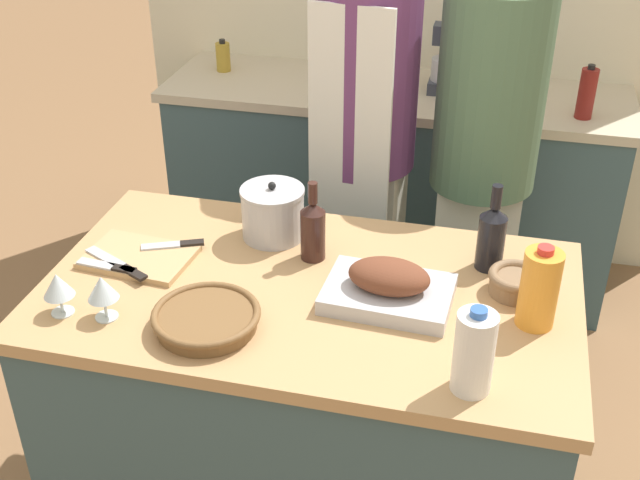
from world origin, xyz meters
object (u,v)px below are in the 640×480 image
(juice_jug, at_px, (539,289))
(milk_jug, at_px, (474,352))
(wine_glass_left, at_px, (58,286))
(stand_mixer, at_px, (452,65))
(knife_chef, at_px, (118,264))
(person_cook_aproned, at_px, (364,129))
(knife_bread, at_px, (109,266))
(roasting_pan, at_px, (389,287))
(condiment_bottle_short, at_px, (394,67))
(mixing_bowl, at_px, (516,282))
(cutting_board, at_px, (139,257))
(wine_bottle_green, at_px, (492,236))
(condiment_bottle_tall, at_px, (223,57))
(condiment_bottle_extra, at_px, (587,93))
(wine_glass_right, at_px, (102,289))
(wine_bottle_dark, at_px, (313,229))
(knife_paring, at_px, (175,245))
(wicker_basket, at_px, (206,318))
(person_cook_guest, at_px, (484,152))
(stock_pot, at_px, (273,213))

(juice_jug, bearing_deg, milk_jug, -115.94)
(wine_glass_left, distance_m, stand_mixer, 1.99)
(knife_chef, height_order, person_cook_aproned, person_cook_aproned)
(juice_jug, distance_m, knife_bread, 1.18)
(roasting_pan, relative_size, wine_glass_left, 2.88)
(milk_jug, distance_m, person_cook_aproned, 1.26)
(condiment_bottle_short, bearing_deg, mixing_bowl, -68.40)
(cutting_board, distance_m, wine_glass_left, 0.31)
(wine_bottle_green, relative_size, condiment_bottle_tall, 1.81)
(cutting_board, xyz_separation_m, wine_bottle_green, (0.99, 0.20, 0.09))
(roasting_pan, xyz_separation_m, person_cook_aproned, (-0.24, 0.86, 0.07))
(knife_chef, bearing_deg, condiment_bottle_extra, 46.86)
(wine_glass_right, bearing_deg, roasting_pan, 19.31)
(knife_bread, relative_size, stand_mixer, 0.63)
(roasting_pan, bearing_deg, condiment_bottle_tall, 123.03)
(juice_jug, bearing_deg, wine_bottle_dark, 164.59)
(mixing_bowl, bearing_deg, knife_paring, -179.20)
(wicker_basket, bearing_deg, milk_jug, -6.38)
(condiment_bottle_tall, bearing_deg, wicker_basket, -71.86)
(knife_chef, distance_m, person_cook_guest, 1.33)
(mixing_bowl, xyz_separation_m, milk_jug, (-0.09, -0.42, 0.07))
(juice_jug, height_order, wine_bottle_dark, wine_bottle_dark)
(knife_paring, distance_m, condiment_bottle_short, 1.51)
(wine_glass_right, relative_size, condiment_bottle_extra, 0.58)
(mixing_bowl, height_order, knife_paring, mixing_bowl)
(mixing_bowl, bearing_deg, wicker_basket, -155.80)
(juice_jug, xyz_separation_m, wine_glass_left, (-1.21, -0.25, -0.02))
(wine_bottle_green, distance_m, condiment_bottle_short, 1.41)
(milk_jug, xyz_separation_m, knife_paring, (-0.90, 0.41, -0.08))
(roasting_pan, distance_m, condiment_bottle_tall, 1.88)
(mixing_bowl, height_order, stand_mixer, stand_mixer)
(mixing_bowl, xyz_separation_m, juice_jug, (0.05, -0.13, 0.07))
(juice_jug, relative_size, stand_mixer, 0.80)
(wine_bottle_dark, bearing_deg, condiment_bottle_extra, 56.57)
(wine_glass_right, relative_size, stand_mixer, 0.44)
(wine_glass_left, height_order, condiment_bottle_extra, condiment_bottle_extra)
(wine_bottle_dark, xyz_separation_m, condiment_bottle_extra, (0.80, 1.21, 0.04))
(cutting_board, height_order, milk_jug, milk_jug)
(cutting_board, xyz_separation_m, wine_glass_left, (-0.09, -0.29, 0.08))
(roasting_pan, bearing_deg, knife_chef, -177.56)
(condiment_bottle_short, bearing_deg, condiment_bottle_extra, -12.30)
(stand_mixer, relative_size, condiment_bottle_short, 1.51)
(cutting_board, distance_m, condiment_bottle_short, 1.60)
(knife_bread, bearing_deg, wine_glass_left, -98.85)
(juice_jug, xyz_separation_m, knife_bread, (-1.18, -0.04, -0.09))
(cutting_board, distance_m, stock_pot, 0.42)
(wine_glass_left, distance_m, condiment_bottle_tall, 1.84)
(cutting_board, distance_m, knife_bread, 0.10)
(juice_jug, distance_m, condiment_bottle_tall, 2.12)
(wine_glass_right, xyz_separation_m, knife_paring, (0.05, 0.35, -0.07))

